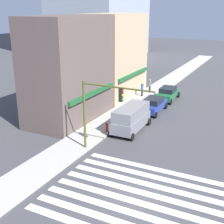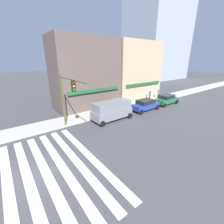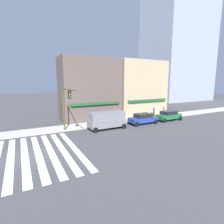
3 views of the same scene
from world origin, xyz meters
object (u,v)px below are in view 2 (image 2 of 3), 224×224
at_px(pedestrian_grey_coat, 158,93).
at_px(fire_hydrant, 94,114).
at_px(traffic_signal, 67,94).
at_px(sedan_blue, 145,105).
at_px(pedestrian_blue_shirt, 150,95).
at_px(sedan_green, 166,99).
at_px(van_grey, 112,110).

relative_size(pedestrian_grey_coat, fire_hydrant, 2.10).
height_order(traffic_signal, sedan_blue, traffic_signal).
xyz_separation_m(pedestrian_blue_shirt, fire_hydrant, (-12.63, -1.56, -0.46)).
bearing_deg(fire_hydrant, pedestrian_grey_coat, 5.13).
height_order(sedan_green, pedestrian_grey_coat, pedestrian_grey_coat).
xyz_separation_m(van_grey, pedestrian_blue_shirt, (11.07, 3.26, -0.21)).
distance_m(sedan_blue, fire_hydrant, 7.83).
height_order(sedan_blue, fire_hydrant, sedan_blue).
relative_size(sedan_blue, sedan_green, 0.99).
xyz_separation_m(van_grey, fire_hydrant, (-1.57, 1.70, -0.67)).
relative_size(traffic_signal, sedan_blue, 1.30).
height_order(pedestrian_grey_coat, fire_hydrant, pedestrian_grey_coat).
relative_size(van_grey, pedestrian_blue_shirt, 2.84).
bearing_deg(van_grey, pedestrian_blue_shirt, 15.61).
relative_size(traffic_signal, pedestrian_grey_coat, 3.25).
xyz_separation_m(sedan_green, fire_hydrant, (-12.91, 1.70, -0.23)).
height_order(van_grey, pedestrian_blue_shirt, van_grey).
bearing_deg(sedan_green, traffic_signal, 177.70).
xyz_separation_m(sedan_blue, pedestrian_blue_shirt, (4.99, 3.26, 0.23)).
height_order(traffic_signal, fire_hydrant, traffic_signal).
height_order(traffic_signal, van_grey, traffic_signal).
bearing_deg(traffic_signal, pedestrian_grey_coat, 8.56).
bearing_deg(fire_hydrant, pedestrian_blue_shirt, 7.06).
bearing_deg(traffic_signal, fire_hydrant, 21.43).
bearing_deg(sedan_green, pedestrian_blue_shirt, 93.35).
bearing_deg(van_grey, sedan_green, -0.83).
xyz_separation_m(traffic_signal, pedestrian_grey_coat, (18.48, 2.78, -2.87)).
height_order(traffic_signal, pedestrian_grey_coat, traffic_signal).
xyz_separation_m(traffic_signal, sedan_blue, (11.35, -0.24, -3.10)).
bearing_deg(sedan_green, van_grey, 178.54).
bearing_deg(pedestrian_grey_coat, traffic_signal, 158.39).
relative_size(sedan_green, fire_hydrant, 5.28).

